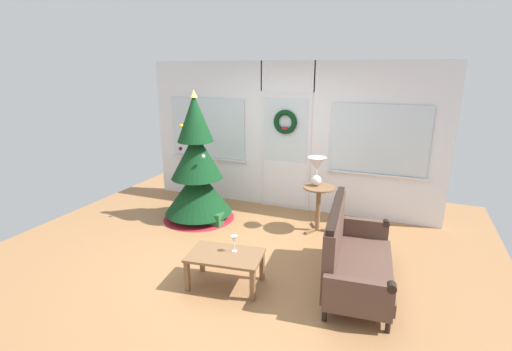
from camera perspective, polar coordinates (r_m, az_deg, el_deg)
The scene contains 9 objects.
ground_plane at distance 5.10m, azimuth -2.91°, elevation -12.43°, with size 6.76×6.76×0.00m, color #996B42.
back_wall_with_door at distance 6.52m, azimuth 4.66°, elevation 5.92°, with size 5.20×0.19×2.55m.
christmas_tree at distance 6.15m, azimuth -8.97°, elevation 0.38°, with size 1.18×1.18×2.11m.
settee_sofa at distance 4.50m, azimuth 14.21°, elevation -11.64°, with size 0.85×1.67×0.96m.
side_table at distance 5.77m, azimuth 9.51°, elevation -3.66°, with size 0.50×0.48×0.71m.
table_lamp at distance 5.67m, azimuth 9.24°, elevation 1.22°, with size 0.28×0.28×0.44m.
coffee_table at distance 4.39m, azimuth -4.69°, elevation -12.52°, with size 0.90×0.63×0.40m.
wine_glass at distance 4.35m, azimuth -3.35°, elevation -9.81°, with size 0.08×0.08×0.20m.
gift_box at distance 6.06m, azimuth -6.14°, elevation -6.62°, with size 0.20×0.18×0.20m, color #266633.
Camera 1 is at (1.91, -4.05, 2.44)m, focal length 26.22 mm.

